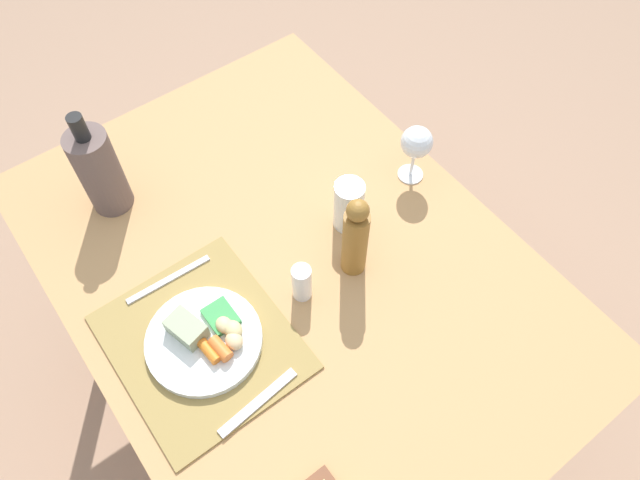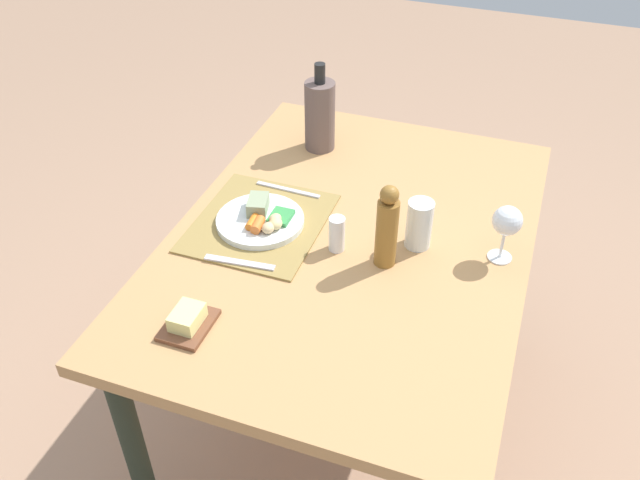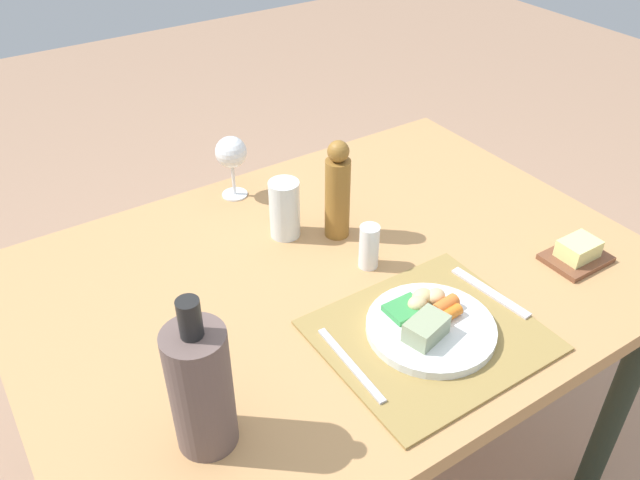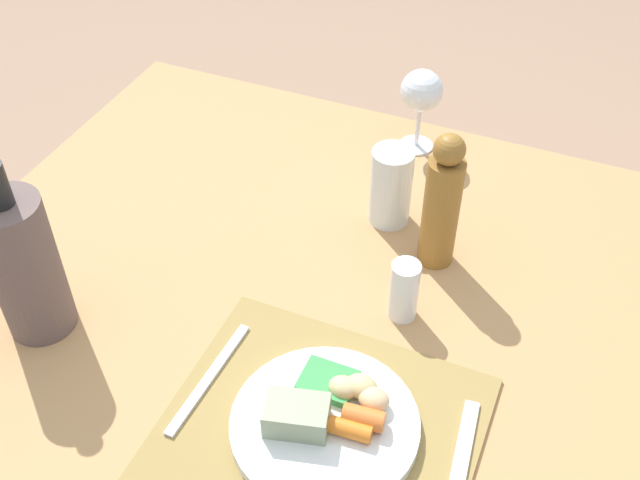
{
  "view_description": "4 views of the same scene",
  "coord_description": "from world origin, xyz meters",
  "px_view_note": "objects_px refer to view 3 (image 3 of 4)",
  "views": [
    {
      "loc": [
        0.57,
        -0.35,
        1.91
      ],
      "look_at": [
        0.03,
        0.05,
        0.87
      ],
      "focal_mm": 33.72,
      "sensor_mm": 36.0,
      "label": 1
    },
    {
      "loc": [
        1.34,
        0.39,
        1.87
      ],
      "look_at": [
        0.09,
        -0.06,
        0.81
      ],
      "focal_mm": 37.69,
      "sensor_mm": 36.0,
      "label": 2
    },
    {
      "loc": [
        -0.6,
        -0.85,
        1.6
      ],
      "look_at": [
        -0.01,
        0.05,
        0.83
      ],
      "focal_mm": 36.33,
      "sensor_mm": 36.0,
      "label": 3
    },
    {
      "loc": [
        0.25,
        -0.75,
        1.6
      ],
      "look_at": [
        -0.09,
        0.06,
        0.79
      ],
      "focal_mm": 43.5,
      "sensor_mm": 36.0,
      "label": 4
    }
  ],
  "objects_px": {
    "water_tumbler": "(285,212)",
    "dinner_plate": "(430,324)",
    "fork": "(350,364)",
    "wine_glass": "(231,154)",
    "cooler_bottle": "(201,388)",
    "pepper_mill": "(338,192)",
    "dining_table": "(335,304)",
    "salt_shaker": "(369,247)",
    "butter_dish": "(577,253)",
    "knife": "(490,292)"
  },
  "relations": [
    {
      "from": "water_tumbler",
      "to": "dinner_plate",
      "type": "bearing_deg",
      "value": -81.69
    },
    {
      "from": "fork",
      "to": "wine_glass",
      "type": "height_order",
      "value": "wine_glass"
    },
    {
      "from": "dinner_plate",
      "to": "cooler_bottle",
      "type": "bearing_deg",
      "value": 178.81
    },
    {
      "from": "pepper_mill",
      "to": "wine_glass",
      "type": "bearing_deg",
      "value": 113.17
    },
    {
      "from": "dinner_plate",
      "to": "wine_glass",
      "type": "relative_size",
      "value": 1.52
    },
    {
      "from": "pepper_mill",
      "to": "dining_table",
      "type": "bearing_deg",
      "value": -125.3
    },
    {
      "from": "wine_glass",
      "to": "salt_shaker",
      "type": "height_order",
      "value": "wine_glass"
    },
    {
      "from": "water_tumbler",
      "to": "butter_dish",
      "type": "bearing_deg",
      "value": -42.01
    },
    {
      "from": "dinner_plate",
      "to": "fork",
      "type": "distance_m",
      "value": 0.17
    },
    {
      "from": "dining_table",
      "to": "cooler_bottle",
      "type": "bearing_deg",
      "value": -149.6
    },
    {
      "from": "cooler_bottle",
      "to": "wine_glass",
      "type": "bearing_deg",
      "value": 59.7
    },
    {
      "from": "cooler_bottle",
      "to": "butter_dish",
      "type": "relative_size",
      "value": 2.15
    },
    {
      "from": "knife",
      "to": "butter_dish",
      "type": "distance_m",
      "value": 0.23
    },
    {
      "from": "butter_dish",
      "to": "dining_table",
      "type": "bearing_deg",
      "value": 151.07
    },
    {
      "from": "water_tumbler",
      "to": "dining_table",
      "type": "bearing_deg",
      "value": -83.82
    },
    {
      "from": "cooler_bottle",
      "to": "pepper_mill",
      "type": "bearing_deg",
      "value": 35.85
    },
    {
      "from": "water_tumbler",
      "to": "salt_shaker",
      "type": "xyz_separation_m",
      "value": [
        0.09,
        -0.19,
        -0.01
      ]
    },
    {
      "from": "dining_table",
      "to": "knife",
      "type": "relative_size",
      "value": 6.99
    },
    {
      "from": "water_tumbler",
      "to": "wine_glass",
      "type": "height_order",
      "value": "wine_glass"
    },
    {
      "from": "knife",
      "to": "fork",
      "type": "bearing_deg",
      "value": 175.28
    },
    {
      "from": "dinner_plate",
      "to": "cooler_bottle",
      "type": "xyz_separation_m",
      "value": [
        -0.44,
        0.01,
        0.09
      ]
    },
    {
      "from": "knife",
      "to": "butter_dish",
      "type": "height_order",
      "value": "butter_dish"
    },
    {
      "from": "fork",
      "to": "knife",
      "type": "bearing_deg",
      "value": 3.18
    },
    {
      "from": "fork",
      "to": "butter_dish",
      "type": "bearing_deg",
      "value": 1.02
    },
    {
      "from": "water_tumbler",
      "to": "cooler_bottle",
      "type": "bearing_deg",
      "value": -133.08
    },
    {
      "from": "salt_shaker",
      "to": "butter_dish",
      "type": "xyz_separation_m",
      "value": [
        0.38,
        -0.22,
        -0.03
      ]
    },
    {
      "from": "dinner_plate",
      "to": "salt_shaker",
      "type": "bearing_deg",
      "value": 83.24
    },
    {
      "from": "dinner_plate",
      "to": "pepper_mill",
      "type": "relative_size",
      "value": 1.03
    },
    {
      "from": "pepper_mill",
      "to": "butter_dish",
      "type": "relative_size",
      "value": 1.76
    },
    {
      "from": "wine_glass",
      "to": "salt_shaker",
      "type": "distance_m",
      "value": 0.42
    },
    {
      "from": "water_tumbler",
      "to": "cooler_bottle",
      "type": "relative_size",
      "value": 0.48
    },
    {
      "from": "wine_glass",
      "to": "butter_dish",
      "type": "height_order",
      "value": "wine_glass"
    },
    {
      "from": "butter_dish",
      "to": "wine_glass",
      "type": "bearing_deg",
      "value": 127.59
    },
    {
      "from": "wine_glass",
      "to": "pepper_mill",
      "type": "xyz_separation_m",
      "value": [
        0.12,
        -0.27,
        -0.0
      ]
    },
    {
      "from": "knife",
      "to": "cooler_bottle",
      "type": "xyz_separation_m",
      "value": [
        -0.61,
        -0.0,
        0.11
      ]
    },
    {
      "from": "knife",
      "to": "butter_dish",
      "type": "relative_size",
      "value": 1.4
    },
    {
      "from": "fork",
      "to": "butter_dish",
      "type": "xyz_separation_m",
      "value": [
        0.57,
        -0.01,
        0.01
      ]
    },
    {
      "from": "dinner_plate",
      "to": "pepper_mill",
      "type": "height_order",
      "value": "pepper_mill"
    },
    {
      "from": "dining_table",
      "to": "wine_glass",
      "type": "xyz_separation_m",
      "value": [
        -0.04,
        0.38,
        0.2
      ]
    },
    {
      "from": "dinner_plate",
      "to": "fork",
      "type": "bearing_deg",
      "value": 177.26
    },
    {
      "from": "dinner_plate",
      "to": "water_tumbler",
      "type": "bearing_deg",
      "value": 98.31
    },
    {
      "from": "dining_table",
      "to": "butter_dish",
      "type": "height_order",
      "value": "butter_dish"
    },
    {
      "from": "wine_glass",
      "to": "butter_dish",
      "type": "relative_size",
      "value": 1.19
    },
    {
      "from": "dinner_plate",
      "to": "water_tumbler",
      "type": "xyz_separation_m",
      "value": [
        -0.06,
        0.41,
        0.04
      ]
    },
    {
      "from": "salt_shaker",
      "to": "butter_dish",
      "type": "height_order",
      "value": "salt_shaker"
    },
    {
      "from": "dinner_plate",
      "to": "salt_shaker",
      "type": "height_order",
      "value": "salt_shaker"
    },
    {
      "from": "water_tumbler",
      "to": "butter_dish",
      "type": "xyz_separation_m",
      "value": [
        0.46,
        -0.42,
        -0.04
      ]
    },
    {
      "from": "knife",
      "to": "water_tumbler",
      "type": "relative_size",
      "value": 1.37
    },
    {
      "from": "wine_glass",
      "to": "salt_shaker",
      "type": "bearing_deg",
      "value": -75.21
    },
    {
      "from": "wine_glass",
      "to": "salt_shaker",
      "type": "xyz_separation_m",
      "value": [
        0.11,
        -0.4,
        -0.06
      ]
    }
  ]
}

